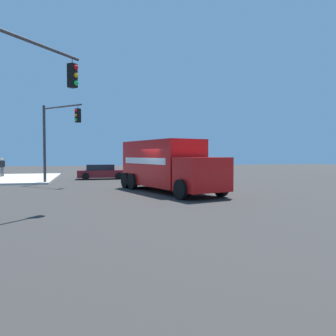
{
  "coord_description": "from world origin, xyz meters",
  "views": [
    {
      "loc": [
        18.97,
        -4.44,
        2.18
      ],
      "look_at": [
        0.13,
        0.18,
        1.42
      ],
      "focal_mm": 36.12,
      "sensor_mm": 36.0,
      "label": 1
    }
  ],
  "objects_px": {
    "sedan_maroon": "(101,172)",
    "pedestrian_near_corner": "(2,166)",
    "delivery_truck": "(167,165)",
    "pickup_tan": "(199,172)",
    "traffic_light_primary": "(56,131)",
    "traffic_light_secondary": "(17,94)"
  },
  "relations": [
    {
      "from": "sedan_maroon",
      "to": "pedestrian_near_corner",
      "type": "bearing_deg",
      "value": -112.76
    },
    {
      "from": "delivery_truck",
      "to": "sedan_maroon",
      "type": "relative_size",
      "value": 2.0
    },
    {
      "from": "delivery_truck",
      "to": "pedestrian_near_corner",
      "type": "xyz_separation_m",
      "value": [
        -15.27,
        -12.31,
        -0.45
      ]
    },
    {
      "from": "pickup_tan",
      "to": "traffic_light_primary",
      "type": "bearing_deg",
      "value": -85.72
    },
    {
      "from": "traffic_light_secondary",
      "to": "sedan_maroon",
      "type": "relative_size",
      "value": 1.47
    },
    {
      "from": "delivery_truck",
      "to": "sedan_maroon",
      "type": "height_order",
      "value": "delivery_truck"
    },
    {
      "from": "delivery_truck",
      "to": "pedestrian_near_corner",
      "type": "bearing_deg",
      "value": -141.13
    },
    {
      "from": "pickup_tan",
      "to": "sedan_maroon",
      "type": "distance_m",
      "value": 8.8
    },
    {
      "from": "delivery_truck",
      "to": "sedan_maroon",
      "type": "distance_m",
      "value": 11.97
    },
    {
      "from": "pedestrian_near_corner",
      "to": "traffic_light_primary",
      "type": "bearing_deg",
      "value": 32.34
    },
    {
      "from": "sedan_maroon",
      "to": "traffic_light_primary",
      "type": "bearing_deg",
      "value": -34.8
    },
    {
      "from": "pickup_tan",
      "to": "pedestrian_near_corner",
      "type": "relative_size",
      "value": 3.06
    },
    {
      "from": "delivery_truck",
      "to": "traffic_light_secondary",
      "type": "bearing_deg",
      "value": -43.48
    },
    {
      "from": "pickup_tan",
      "to": "pedestrian_near_corner",
      "type": "bearing_deg",
      "value": -115.34
    },
    {
      "from": "delivery_truck",
      "to": "pedestrian_near_corner",
      "type": "distance_m",
      "value": 19.62
    },
    {
      "from": "delivery_truck",
      "to": "pedestrian_near_corner",
      "type": "height_order",
      "value": "delivery_truck"
    },
    {
      "from": "traffic_light_secondary",
      "to": "pickup_tan",
      "type": "distance_m",
      "value": 18.75
    },
    {
      "from": "delivery_truck",
      "to": "sedan_maroon",
      "type": "bearing_deg",
      "value": -164.1
    },
    {
      "from": "traffic_light_secondary",
      "to": "pedestrian_near_corner",
      "type": "bearing_deg",
      "value": -166.34
    },
    {
      "from": "delivery_truck",
      "to": "pickup_tan",
      "type": "xyz_separation_m",
      "value": [
        -7.32,
        4.49,
        -0.84
      ]
    },
    {
      "from": "traffic_light_primary",
      "to": "pickup_tan",
      "type": "bearing_deg",
      "value": 94.28
    },
    {
      "from": "pedestrian_near_corner",
      "to": "pickup_tan",
      "type": "bearing_deg",
      "value": 64.66
    }
  ]
}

